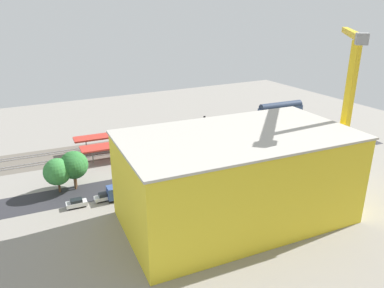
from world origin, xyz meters
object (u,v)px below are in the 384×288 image
at_px(locomotive, 220,123).
at_px(parked_car_6, 105,197).
at_px(box_truck_1, 132,189).
at_px(passenger_coach, 281,110).
at_px(tower_crane, 347,98).
at_px(parked_car_5, 136,190).
at_px(street_tree_2, 303,123).
at_px(parked_car_0, 257,162).
at_px(street_tree_1, 232,136).
at_px(parked_car_3, 190,178).
at_px(parked_car_7, 77,203).
at_px(parked_car_1, 237,167).
at_px(street_tree_3, 74,165).
at_px(construction_building, 237,178).
at_px(box_truck_2, 143,186).
at_px(box_truck_0, 169,184).
at_px(traffic_light, 153,157).
at_px(parked_car_2, 214,173).
at_px(parked_car_4, 163,184).
at_px(street_tree_0, 57,172).
at_px(street_tree_4, 73,166).
at_px(platform_canopy_far, 182,126).
at_px(platform_canopy_near, 185,135).

relative_size(locomotive, parked_car_6, 3.21).
height_order(locomotive, box_truck_1, locomotive).
height_order(passenger_coach, tower_crane, tower_crane).
height_order(parked_car_5, street_tree_2, street_tree_2).
relative_size(parked_car_0, street_tree_1, 0.52).
distance_m(passenger_coach, parked_car_3, 61.50).
height_order(parked_car_5, parked_car_7, parked_car_5).
bearing_deg(parked_car_3, street_tree_2, -168.72).
bearing_deg(parked_car_1, street_tree_1, -115.13).
bearing_deg(street_tree_2, street_tree_1, -0.11).
bearing_deg(street_tree_3, construction_building, 131.94).
height_order(parked_car_5, box_truck_2, box_truck_2).
distance_m(tower_crane, box_truck_0, 41.58).
bearing_deg(traffic_light, parked_car_2, 147.62).
bearing_deg(parked_car_7, parked_car_4, 179.32).
xyz_separation_m(construction_building, street_tree_1, (-16.59, -26.59, -2.61)).
bearing_deg(street_tree_0, street_tree_4, 176.14).
relative_size(parked_car_3, box_truck_0, 0.50).
bearing_deg(parked_car_6, box_truck_2, 174.78).
bearing_deg(parked_car_6, box_truck_0, 170.05).
bearing_deg(parked_car_3, platform_canopy_far, -112.29).
distance_m(locomotive, parked_car_7, 61.37).
xyz_separation_m(platform_canopy_far, parked_car_2, (4.69, 27.23, -3.52)).
xyz_separation_m(passenger_coach, traffic_light, (59.12, 23.06, 1.17)).
relative_size(parked_car_3, street_tree_2, 0.55).
bearing_deg(parked_car_2, construction_building, 71.78).
height_order(parked_car_5, traffic_light, traffic_light).
xyz_separation_m(platform_canopy_near, street_tree_2, (-33.53, 11.17, 1.79)).
relative_size(parked_car_1, parked_car_7, 1.11).
xyz_separation_m(platform_canopy_near, parked_car_7, (34.58, 19.41, -3.33)).
bearing_deg(passenger_coach, street_tree_2, 64.03).
bearing_deg(parked_car_2, parked_car_5, -0.15).
bearing_deg(box_truck_1, parked_car_4, -175.46).
bearing_deg(street_tree_2, parked_car_2, 13.32).
height_order(platform_canopy_near, parked_car_6, platform_canopy_near).
distance_m(passenger_coach, parked_car_6, 79.35).
bearing_deg(street_tree_1, parked_car_5, 15.58).
relative_size(platform_canopy_near, street_tree_1, 6.74).
height_order(parked_car_1, street_tree_1, street_tree_1).
height_order(parked_car_4, box_truck_0, box_truck_0).
bearing_deg(locomotive, tower_crane, 89.51).
xyz_separation_m(parked_car_1, parked_car_6, (33.24, -0.20, 0.01)).
bearing_deg(platform_canopy_far, parked_car_7, 36.06).
height_order(platform_canopy_near, parked_car_3, platform_canopy_near).
xyz_separation_m(locomotive, street_tree_4, (51.72, 22.58, 3.82)).
height_order(parked_car_3, street_tree_0, street_tree_0).
height_order(parked_car_2, tower_crane, tower_crane).
bearing_deg(parked_car_2, platform_canopy_near, -96.22).
distance_m(parked_car_3, street_tree_1, 19.71).
distance_m(parked_car_7, street_tree_1, 44.15).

